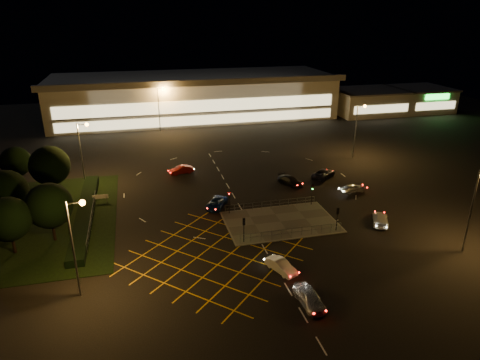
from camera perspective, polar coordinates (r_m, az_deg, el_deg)
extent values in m
plane|color=black|center=(57.76, 2.88, -4.99)|extent=(180.00, 180.00, 0.00)
cube|color=#4C4944|center=(56.61, 5.41, -5.58)|extent=(14.00, 9.00, 0.12)
cube|color=black|center=(62.40, -24.45, -4.89)|extent=(18.00, 30.00, 0.08)
cube|color=black|center=(61.38, -19.94, -4.16)|extent=(2.00, 26.00, 1.00)
cube|color=beige|center=(114.34, -6.16, 10.95)|extent=(70.00, 25.00, 10.00)
cube|color=slate|center=(113.51, -6.27, 13.53)|extent=(72.00, 26.50, 0.60)
cube|color=#FFEAA5|center=(102.15, -5.14, 9.72)|extent=(66.00, 0.20, 3.00)
cube|color=#FFEAA5|center=(102.85, -5.08, 7.98)|extent=(66.00, 0.20, 2.20)
cube|color=beige|center=(122.31, 16.65, 9.92)|extent=(18.00, 14.00, 6.00)
cube|color=slate|center=(121.77, 16.81, 11.37)|extent=(18.80, 14.80, 0.40)
cube|color=#FFEAA5|center=(116.49, 18.35, 8.98)|extent=(15.30, 0.20, 2.00)
cube|color=beige|center=(131.06, 22.81, 9.88)|extent=(14.00, 14.00, 6.00)
cube|color=slate|center=(130.55, 23.01, 11.23)|extent=(14.80, 14.80, 0.40)
cube|color=#FFEAA5|center=(125.64, 24.64, 8.98)|extent=(11.90, 0.20, 2.00)
cube|color=#19E533|center=(125.15, 24.84, 10.03)|extent=(7.00, 0.30, 1.40)
cylinder|color=slate|center=(43.31, -21.33, -8.75)|extent=(0.20, 0.20, 10.00)
cylinder|color=slate|center=(41.11, -21.26, -2.88)|extent=(1.40, 0.12, 0.12)
sphere|color=orange|center=(41.03, -20.29, -2.86)|extent=(0.56, 0.56, 0.56)
cylinder|color=slate|center=(54.10, 28.40, -3.80)|extent=(0.20, 0.20, 10.00)
cylinder|color=slate|center=(71.07, -20.40, 3.16)|extent=(0.20, 0.20, 10.00)
cylinder|color=slate|center=(69.73, -20.34, 6.96)|extent=(1.40, 0.12, 0.12)
sphere|color=orange|center=(69.66, -19.76, 6.98)|extent=(0.56, 0.56, 0.56)
cylinder|color=slate|center=(82.39, 15.12, 6.19)|extent=(0.20, 0.20, 10.00)
cylinder|color=slate|center=(81.65, 15.88, 9.45)|extent=(1.40, 0.12, 0.12)
sphere|color=orange|center=(82.00, 16.31, 9.42)|extent=(0.56, 0.56, 0.56)
cylinder|color=slate|center=(99.73, -10.76, 9.14)|extent=(0.20, 0.20, 10.00)
cylinder|color=slate|center=(98.88, -10.54, 11.89)|extent=(1.40, 0.12, 0.12)
sphere|color=orange|center=(98.93, -10.13, 11.89)|extent=(0.56, 0.56, 0.56)
cylinder|color=slate|center=(111.17, 10.52, 10.41)|extent=(0.20, 0.20, 10.00)
cylinder|color=slate|center=(110.66, 11.03, 12.86)|extent=(1.40, 0.12, 0.12)
sphere|color=orange|center=(110.96, 11.36, 12.83)|extent=(0.56, 0.56, 0.56)
cylinder|color=black|center=(50.92, 0.52, -6.77)|extent=(0.10, 0.10, 3.00)
cube|color=black|center=(50.36, 0.52, -5.57)|extent=(0.28, 0.18, 0.90)
sphere|color=#19FF33|center=(50.48, 0.48, -5.51)|extent=(0.16, 0.16, 0.16)
cylinder|color=black|center=(54.83, 12.80, -5.17)|extent=(0.10, 0.10, 3.00)
cube|color=black|center=(54.32, 12.91, -4.04)|extent=(0.28, 0.18, 0.90)
sphere|color=#19FF33|center=(54.42, 12.85, -3.98)|extent=(0.16, 0.16, 0.16)
cylinder|color=black|center=(57.89, -1.46, -3.12)|extent=(0.10, 0.10, 3.00)
cube|color=black|center=(57.40, -1.47, -2.04)|extent=(0.28, 0.18, 0.90)
sphere|color=#FF0C0C|center=(57.28, -1.44, -2.09)|extent=(0.16, 0.16, 0.16)
cylinder|color=black|center=(61.36, 9.55, -1.96)|extent=(0.10, 0.10, 3.00)
cube|color=black|center=(60.90, 9.62, -0.92)|extent=(0.28, 0.18, 0.90)
sphere|color=#19FF33|center=(60.79, 9.67, -0.96)|extent=(0.16, 0.16, 0.16)
cylinder|color=black|center=(55.36, -27.97, -7.49)|extent=(0.36, 0.36, 2.52)
sphere|color=black|center=(54.07, -28.53, -4.61)|extent=(5.04, 5.04, 5.04)
cylinder|color=black|center=(62.82, -28.20, -4.07)|extent=(0.36, 0.36, 2.70)
sphere|color=black|center=(61.61, -28.73, -1.29)|extent=(5.40, 5.40, 5.40)
cylinder|color=black|center=(69.09, -23.60, -0.97)|extent=(0.36, 0.36, 2.88)
sphere|color=black|center=(67.93, -24.04, 1.77)|extent=(5.76, 5.76, 5.76)
cylinder|color=black|center=(75.98, -27.37, 0.14)|extent=(0.36, 0.36, 2.34)
sphere|color=black|center=(75.10, -27.73, 2.17)|extent=(4.68, 4.68, 4.68)
cylinder|color=black|center=(56.14, -23.60, -6.20)|extent=(0.36, 0.36, 2.70)
sphere|color=black|center=(54.79, -24.10, -3.13)|extent=(5.40, 5.40, 5.40)
imported|color=silver|center=(42.10, 9.26, -15.23)|extent=(2.10, 4.60, 1.53)
imported|color=silver|center=(46.43, 5.50, -11.34)|extent=(2.76, 4.13, 1.29)
imported|color=navy|center=(60.36, -3.15, -3.10)|extent=(4.18, 5.04, 1.28)
imported|color=black|center=(68.55, 6.72, -0.09)|extent=(3.72, 5.00, 1.35)
imported|color=silver|center=(67.58, 14.84, -1.04)|extent=(3.94, 1.84, 1.30)
imported|color=#9C150B|center=(73.46, -7.85, 1.35)|extent=(4.32, 2.32, 1.35)
imported|color=black|center=(72.38, 11.10, 0.85)|extent=(5.41, 4.92, 1.40)
imported|color=#B9B9B9|center=(58.64, 18.23, -4.97)|extent=(3.82, 4.94, 1.34)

